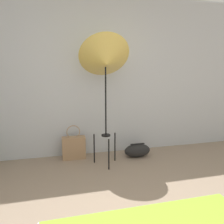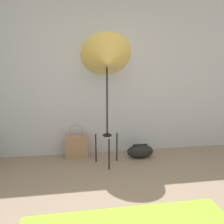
{
  "view_description": "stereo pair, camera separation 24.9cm",
  "coord_description": "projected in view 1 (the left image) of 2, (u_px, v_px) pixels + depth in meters",
  "views": [
    {
      "loc": [
        -0.49,
        -1.13,
        1.42
      ],
      "look_at": [
        0.21,
        1.7,
        0.86
      ],
      "focal_mm": 35.0,
      "sensor_mm": 36.0,
      "label": 1
    },
    {
      "loc": [
        -0.25,
        -1.18,
        1.42
      ],
      "look_at": [
        0.21,
        1.7,
        0.86
      ],
      "focal_mm": 35.0,
      "sensor_mm": 36.0,
      "label": 2
    }
  ],
  "objects": [
    {
      "name": "wall_back",
      "position": [
        89.0,
        78.0,
        3.57
      ],
      "size": [
        8.0,
        0.05,
        2.6
      ],
      "color": "#B7BCC1",
      "rests_on": "ground_plane"
    },
    {
      "name": "duffel_bag",
      "position": [
        137.0,
        150.0,
        3.62
      ],
      "size": [
        0.44,
        0.22,
        0.23
      ],
      "color": "black",
      "rests_on": "ground_plane"
    },
    {
      "name": "tote_bag",
      "position": [
        74.0,
        147.0,
        3.52
      ],
      "size": [
        0.37,
        0.13,
        0.56
      ],
      "color": "#9E7A56",
      "rests_on": "ground_plane"
    },
    {
      "name": "photo_umbrella",
      "position": [
        105.0,
        61.0,
        3.06
      ],
      "size": [
        0.74,
        0.64,
        1.92
      ],
      "color": "black",
      "rests_on": "ground_plane"
    }
  ]
}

